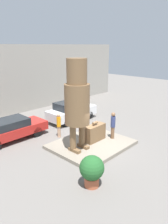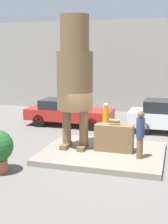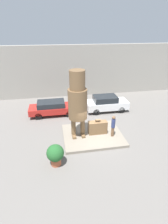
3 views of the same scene
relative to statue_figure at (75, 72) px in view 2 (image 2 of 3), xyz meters
name	(u,v)px [view 2 (image 2 of 3)]	position (x,y,z in m)	size (l,w,h in m)	color
ground_plane	(103,155)	(1.18, -0.06, -3.27)	(60.00, 60.00, 0.00)	slate
pedestal	(103,153)	(1.18, -0.06, -3.16)	(4.71, 3.87, 0.21)	gray
building_backdrop	(137,66)	(1.18, 9.74, -0.18)	(28.00, 0.60, 6.18)	gray
statue_figure	(75,72)	(0.00, 0.00, 0.00)	(1.42, 1.42, 5.23)	brown
giant_suitcase	(114,138)	(1.60, 0.03, -2.52)	(1.50, 0.56, 1.29)	brown
tourist	(140,133)	(2.67, -0.57, -2.08)	(0.30, 0.30, 1.78)	brown
parked_car_red	(68,112)	(-1.87, 4.44, -2.48)	(4.80, 1.76, 1.45)	#B2231E
worker_hivis	(106,119)	(0.70, 2.51, -2.34)	(0.29, 0.29, 1.70)	tan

